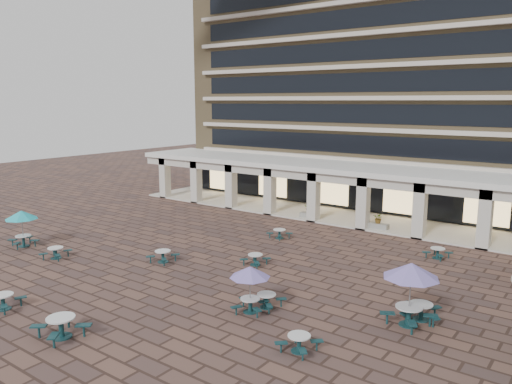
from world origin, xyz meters
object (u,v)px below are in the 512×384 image
(picnic_table_2, at_px, (266,299))
(planter_right, at_px, (378,223))
(picnic_table_0, at_px, (3,300))
(picnic_table_1, at_px, (61,325))
(planter_left, at_px, (309,212))

(picnic_table_2, height_order, planter_right, planter_right)
(picnic_table_2, bearing_deg, picnic_table_0, -142.24)
(picnic_table_1, height_order, planter_left, planter_left)
(picnic_table_0, xyz_separation_m, picnic_table_1, (4.67, 0.00, 0.09))
(picnic_table_2, distance_m, planter_right, 16.61)
(picnic_table_2, distance_m, planter_left, 18.12)
(picnic_table_2, bearing_deg, picnic_table_1, -123.72)
(planter_left, xyz_separation_m, planter_right, (5.92, -0.00, -0.04))
(picnic_table_2, height_order, planter_left, planter_left)
(picnic_table_1, height_order, picnic_table_2, picnic_table_1)
(picnic_table_0, xyz_separation_m, planter_right, (8.19, 23.90, 0.11))
(picnic_table_0, height_order, planter_left, planter_left)
(picnic_table_0, relative_size, picnic_table_1, 0.94)
(picnic_table_0, distance_m, planter_left, 24.01)
(picnic_table_0, bearing_deg, planter_right, 49.72)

